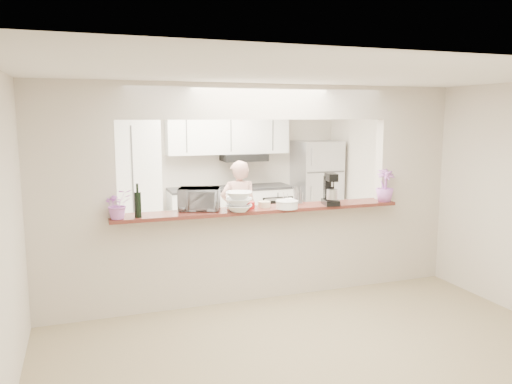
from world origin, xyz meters
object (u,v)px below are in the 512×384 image
refrigerator (316,188)px  toaster_oven (199,199)px  person (239,211)px  stand_mixer (330,191)px

refrigerator → toaster_oven: bearing=-136.6°
person → toaster_oven: bearing=65.4°
refrigerator → stand_mixer: (-1.20, -2.79, 0.41)m
toaster_oven → person: (0.93, 1.47, -0.47)m
stand_mixer → person: bearing=110.6°
toaster_oven → stand_mixer: size_ratio=1.19×
stand_mixer → person: person is taller
refrigerator → stand_mixer: size_ratio=4.46×
refrigerator → stand_mixer: refrigerator is taller
refrigerator → person: refrigerator is taller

